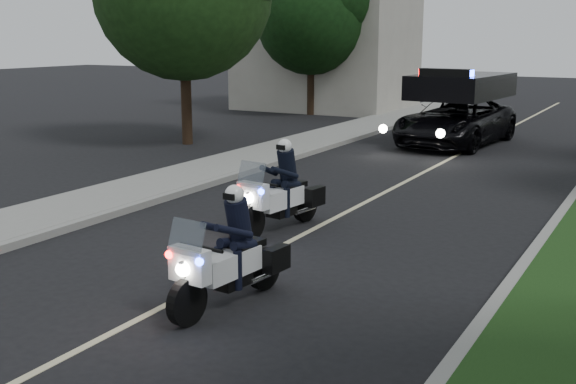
% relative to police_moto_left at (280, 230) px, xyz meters
% --- Properties ---
extents(ground, '(120.00, 120.00, 0.00)m').
position_rel_police_moto_left_xyz_m(ground, '(0.55, -4.65, 0.00)').
color(ground, black).
rests_on(ground, ground).
extents(curb_right, '(0.20, 60.00, 0.15)m').
position_rel_police_moto_left_xyz_m(curb_right, '(4.65, 5.35, 0.07)').
color(curb_right, gray).
rests_on(curb_right, ground).
extents(curb_left, '(0.20, 60.00, 0.15)m').
position_rel_police_moto_left_xyz_m(curb_left, '(-3.55, 5.35, 0.07)').
color(curb_left, gray).
rests_on(curb_left, ground).
extents(sidewalk_left, '(2.00, 60.00, 0.16)m').
position_rel_police_moto_left_xyz_m(sidewalk_left, '(-4.65, 5.35, 0.08)').
color(sidewalk_left, gray).
rests_on(sidewalk_left, ground).
extents(building_far, '(8.00, 6.00, 7.00)m').
position_rel_police_moto_left_xyz_m(building_far, '(-9.45, 21.35, 3.50)').
color(building_far, '#A8A396').
rests_on(building_far, ground).
extents(lane_marking, '(0.12, 50.00, 0.01)m').
position_rel_police_moto_left_xyz_m(lane_marking, '(0.55, 5.35, 0.00)').
color(lane_marking, '#BFB78C').
rests_on(lane_marking, ground).
extents(police_moto_left, '(1.00, 2.17, 1.78)m').
position_rel_police_moto_left_xyz_m(police_moto_left, '(0.00, 0.00, 0.00)').
color(police_moto_left, white).
rests_on(police_moto_left, ground).
extents(police_moto_right, '(0.92, 2.08, 1.71)m').
position_rel_police_moto_left_xyz_m(police_moto_right, '(1.33, -3.76, 0.00)').
color(police_moto_right, silver).
rests_on(police_moto_right, ground).
extents(police_suv, '(3.20, 6.02, 2.82)m').
position_rel_police_moto_left_xyz_m(police_suv, '(-0.16, 12.44, 0.00)').
color(police_suv, black).
rests_on(police_suv, ground).
extents(bicycle, '(0.78, 1.70, 0.86)m').
position_rel_police_moto_left_xyz_m(bicycle, '(-2.31, 20.27, 0.00)').
color(bicycle, black).
rests_on(bicycle, ground).
extents(cyclist, '(0.64, 0.44, 1.70)m').
position_rel_police_moto_left_xyz_m(cyclist, '(-2.31, 20.27, 0.00)').
color(cyclist, black).
rests_on(cyclist, ground).
extents(tree_left_near, '(7.58, 7.58, 10.04)m').
position_rel_police_moto_left_xyz_m(tree_left_near, '(-8.31, 8.09, 0.00)').
color(tree_left_near, '#1B3D14').
rests_on(tree_left_near, ground).
extents(tree_left_far, '(6.83, 6.83, 8.58)m').
position_rel_police_moto_left_xyz_m(tree_left_far, '(-8.81, 18.38, 0.00)').
color(tree_left_far, black).
rests_on(tree_left_far, ground).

